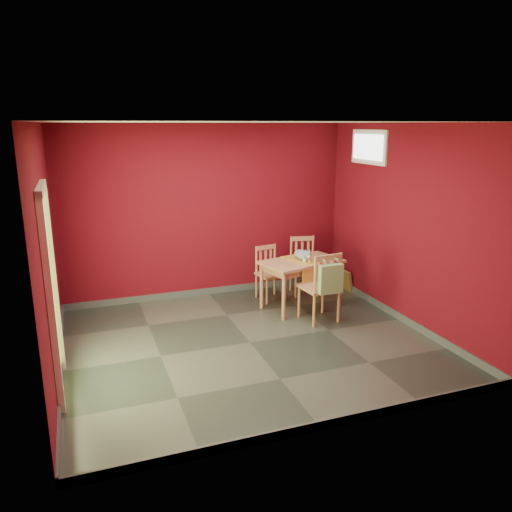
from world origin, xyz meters
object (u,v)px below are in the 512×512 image
object	(u,v)px
chair_far_left	(270,272)
chair_far_right	(304,265)
tote_bag	(331,279)
dining_table	(302,266)
cat	(302,253)
picture_frame	(345,280)
chair_near	(321,286)

from	to	relation	value
chair_far_left	chair_far_right	distance (m)	0.63
tote_bag	dining_table	bearing A→B (deg)	92.70
chair_far_left	chair_far_right	world-z (taller)	chair_far_right
cat	picture_frame	distance (m)	1.29
chair_far_right	tote_bag	xyz separation A→B (m)	(-0.29, -1.42, 0.22)
dining_table	tote_bag	distance (m)	0.83
picture_frame	chair_near	bearing A→B (deg)	-133.41
chair_far_right	tote_bag	bearing A→B (deg)	-101.47
chair_far_right	picture_frame	bearing A→B (deg)	-9.17
dining_table	chair_far_right	distance (m)	0.70
dining_table	tote_bag	bearing A→B (deg)	-87.30
chair_near	dining_table	bearing A→B (deg)	92.29
cat	picture_frame	xyz separation A→B (m)	(1.01, 0.44, -0.66)
tote_bag	chair_near	bearing A→B (deg)	93.74
dining_table	chair_near	distance (m)	0.61
chair_far_right	chair_near	bearing A→B (deg)	-104.32
chair_far_right	chair_near	distance (m)	1.23
picture_frame	chair_far_right	bearing A→B (deg)	170.83
chair_far_left	chair_near	xyz separation A→B (m)	(0.32, -1.12, 0.08)
tote_bag	picture_frame	xyz separation A→B (m)	(1.00, 1.31, -0.51)
dining_table	cat	distance (m)	0.20
chair_near	picture_frame	bearing A→B (deg)	46.59
chair_far_left	tote_bag	distance (m)	1.42
chair_far_right	cat	xyz separation A→B (m)	(-0.30, -0.55, 0.36)
chair_near	chair_far_right	bearing A→B (deg)	75.68
tote_bag	picture_frame	bearing A→B (deg)	52.52
chair_far_left	cat	distance (m)	0.71
cat	chair_near	bearing A→B (deg)	-100.69
tote_bag	chair_far_right	bearing A→B (deg)	78.53
chair_near	cat	xyz separation A→B (m)	(0.00, 0.64, 0.32)
chair_near	tote_bag	size ratio (longest dim) A/B	2.15
chair_far_left	picture_frame	bearing A→B (deg)	-2.05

